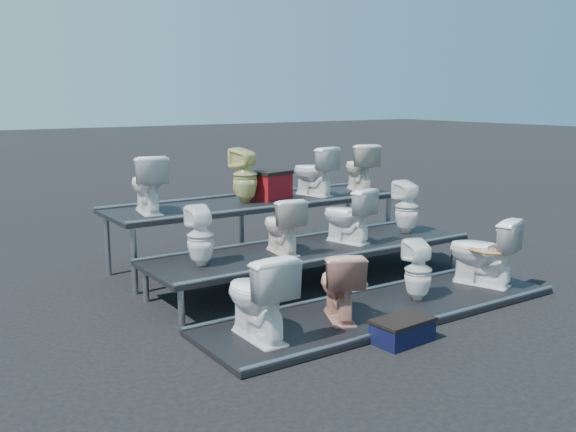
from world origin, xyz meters
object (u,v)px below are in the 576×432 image
toilet_2 (418,270)px  toilet_11 (360,167)px  toilet_5 (282,225)px  step_stool (402,332)px  toilet_7 (407,207)px  toilet_0 (258,295)px  toilet_1 (339,285)px  toilet_9 (245,175)px  toilet_8 (147,184)px  red_crate (271,187)px  toilet_10 (313,171)px  toilet_6 (347,215)px  toilet_3 (482,251)px  toilet_4 (201,236)px

toilet_2 → toilet_11: size_ratio=0.93×
toilet_5 → step_stool: bearing=99.1°
toilet_5 → toilet_7: (2.01, 0.00, 0.02)m
toilet_5 → toilet_0: bearing=57.2°
toilet_1 → toilet_9: toilet_9 is taller
toilet_2 → toilet_11: 3.03m
toilet_5 → toilet_11: bearing=-142.3°
toilet_8 → red_crate: size_ratio=1.46×
toilet_9 → toilet_10: toilet_9 is taller
toilet_2 → red_crate: 2.73m
toilet_2 → toilet_6: size_ratio=0.96×
toilet_11 → red_crate: 1.59m
toilet_10 → toilet_9: bearing=-10.9°
toilet_8 → toilet_9: toilet_9 is taller
toilet_0 → toilet_1: toilet_0 is taller
toilet_10 → toilet_11: 0.87m
toilet_0 → toilet_7: size_ratio=1.17×
toilet_0 → toilet_3: (3.13, 0.00, -0.00)m
toilet_4 → toilet_1: bearing=132.5°
toilet_7 → red_crate: bearing=-40.6°
toilet_4 → toilet_7: size_ratio=0.94×
toilet_11 → red_crate: size_ratio=1.46×
toilet_8 → step_stool: 3.69m
toilet_0 → toilet_4: (0.06, 1.30, 0.32)m
toilet_6 → step_stool: toilet_6 is taller
toilet_3 → toilet_11: bearing=-114.4°
toilet_7 → toilet_11: (0.25, 1.30, 0.41)m
toilet_1 → toilet_5: size_ratio=1.07×
toilet_0 → toilet_3: size_ratio=1.01×
red_crate → toilet_5: bearing=-130.4°
toilet_0 → toilet_4: bearing=-92.2°
toilet_4 → toilet_5: size_ratio=0.99×
toilet_4 → toilet_7: toilet_7 is taller
toilet_2 → toilet_3: (1.06, 0.00, 0.07)m
toilet_4 → toilet_11: toilet_11 is taller
toilet_0 → step_stool: (1.16, -0.72, -0.37)m
toilet_4 → step_stool: bearing=126.4°
toilet_2 → toilet_10: (0.45, 2.60, 0.82)m
toilet_10 → toilet_3: bearing=92.3°
toilet_0 → toilet_10: toilet_10 is taller
toilet_11 → red_crate: toilet_11 is taller
toilet_5 → toilet_7: bearing=-172.1°
toilet_3 → toilet_9: size_ratio=1.11×
toilet_8 → toilet_11: bearing=-171.8°
toilet_1 → toilet_0: bearing=24.9°
toilet_3 → toilet_0: bearing=-18.7°
toilet_0 → step_stool: bearing=148.8°
toilet_5 → toilet_6: size_ratio=0.95×
toilet_9 → step_stool: toilet_9 is taller
toilet_8 → toilet_4: bearing=101.7°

